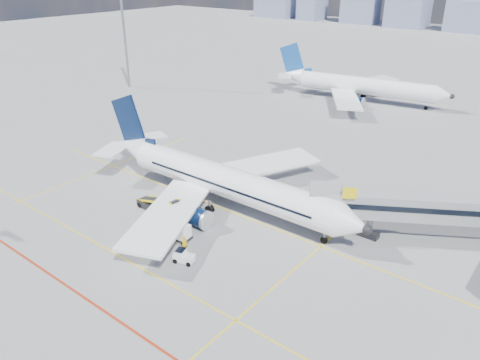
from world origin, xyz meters
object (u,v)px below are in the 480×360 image
object	(u,v)px
cargo_dolly	(176,230)
main_aircraft	(218,179)
belt_loader	(155,205)
ramp_worker	(185,244)
baggage_tug	(183,256)
second_aircraft	(358,85)

from	to	relation	value
cargo_dolly	main_aircraft	bearing A→B (deg)	94.32
cargo_dolly	belt_loader	distance (m)	6.90
cargo_dolly	belt_loader	world-z (taller)	belt_loader
cargo_dolly	ramp_worker	world-z (taller)	cargo_dolly
main_aircraft	baggage_tug	size ratio (longest dim) A/B	17.25
belt_loader	cargo_dolly	bearing A→B (deg)	-18.07
main_aircraft	belt_loader	size ratio (longest dim) A/B	5.63
second_aircraft	cargo_dolly	bearing A→B (deg)	-90.26
main_aircraft	ramp_worker	distance (m)	11.03
baggage_tug	main_aircraft	bearing A→B (deg)	97.79
belt_loader	ramp_worker	distance (m)	9.63
main_aircraft	second_aircraft	size ratio (longest dim) A/B	1.03
second_aircraft	ramp_worker	distance (m)	64.52
ramp_worker	main_aircraft	bearing A→B (deg)	40.52
ramp_worker	cargo_dolly	bearing A→B (deg)	82.12
belt_loader	ramp_worker	bearing A→B (deg)	-18.89
baggage_tug	ramp_worker	world-z (taller)	ramp_worker
main_aircraft	second_aircraft	distance (m)	53.98
second_aircraft	baggage_tug	distance (m)	66.16
main_aircraft	cargo_dolly	xyz separation A→B (m)	(1.61, -8.76, -2.22)
main_aircraft	belt_loader	bearing A→B (deg)	-128.26
second_aircraft	baggage_tug	bearing A→B (deg)	-87.48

